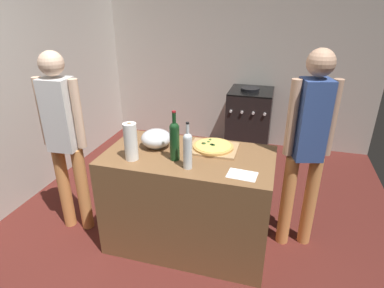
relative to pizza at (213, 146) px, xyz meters
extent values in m
cube|color=#511E19|center=(-0.29, 0.69, -0.92)|extent=(4.17, 3.77, 0.02)
cube|color=#BCB7AD|center=(-0.29, 2.32, 0.39)|extent=(4.17, 0.10, 2.60)
cube|color=#BCB7AD|center=(-2.13, 0.69, 0.39)|extent=(0.10, 3.77, 2.60)
cube|color=brown|center=(-0.17, -0.15, -0.47)|extent=(1.38, 0.75, 0.88)
cube|color=tan|center=(0.00, 0.00, -0.02)|extent=(0.40, 0.32, 0.02)
cylinder|color=tan|center=(0.00, 0.00, 0.00)|extent=(0.34, 0.34, 0.02)
cylinder|color=#EAC660|center=(0.00, 0.00, 0.01)|extent=(0.30, 0.30, 0.00)
cylinder|color=#335926|center=(-0.01, 0.00, 0.01)|extent=(0.03, 0.03, 0.01)
cylinder|color=#335926|center=(0.00, 0.00, 0.01)|extent=(0.03, 0.03, 0.01)
cylinder|color=#335926|center=(-0.08, 0.01, 0.01)|extent=(0.03, 0.03, 0.01)
cylinder|color=#335926|center=(-0.05, 0.10, 0.01)|extent=(0.02, 0.02, 0.01)
cylinder|color=#335926|center=(-0.05, 0.05, 0.01)|extent=(0.02, 0.02, 0.01)
cylinder|color=#335926|center=(-0.09, 0.01, 0.01)|extent=(0.02, 0.02, 0.01)
cylinder|color=#335926|center=(-0.01, 0.00, 0.01)|extent=(0.02, 0.02, 0.01)
cylinder|color=#B2B2B7|center=(-0.48, -0.08, -0.03)|extent=(0.11, 0.11, 0.01)
ellipsoid|color=silver|center=(-0.48, -0.08, 0.05)|extent=(0.26, 0.26, 0.15)
cylinder|color=white|center=(-0.58, -0.35, 0.12)|extent=(0.10, 0.10, 0.30)
cylinder|color=#997551|center=(-0.58, -0.35, 0.12)|extent=(0.03, 0.03, 0.30)
cylinder|color=silver|center=(-0.11, -0.36, 0.09)|extent=(0.07, 0.07, 0.24)
sphere|color=silver|center=(-0.11, -0.36, 0.21)|extent=(0.07, 0.07, 0.07)
cylinder|color=silver|center=(-0.11, -0.36, 0.28)|extent=(0.02, 0.02, 0.09)
cylinder|color=black|center=(-0.11, -0.36, 0.33)|extent=(0.02, 0.02, 0.01)
cylinder|color=#143819|center=(-0.25, -0.26, 0.10)|extent=(0.08, 0.08, 0.27)
sphere|color=#143819|center=(-0.25, -0.26, 0.24)|extent=(0.08, 0.08, 0.08)
cylinder|color=#143819|center=(-0.25, -0.26, 0.31)|extent=(0.03, 0.03, 0.10)
cylinder|color=maroon|center=(-0.25, -0.26, 0.36)|extent=(0.03, 0.03, 0.01)
cube|color=white|center=(0.29, -0.36, -0.03)|extent=(0.22, 0.17, 0.00)
cube|color=black|center=(0.11, 1.92, -0.47)|extent=(0.58, 0.62, 0.90)
cube|color=black|center=(0.11, 1.92, -0.01)|extent=(0.58, 0.62, 0.02)
cylinder|color=silver|center=(-0.11, 1.60, -0.22)|extent=(0.04, 0.02, 0.04)
cylinder|color=silver|center=(0.03, 1.60, -0.22)|extent=(0.04, 0.02, 0.04)
cylinder|color=silver|center=(0.18, 1.60, -0.22)|extent=(0.04, 0.02, 0.04)
cylinder|color=silver|center=(0.33, 1.60, -0.22)|extent=(0.04, 0.02, 0.04)
cylinder|color=black|center=(0.09, 1.89, 0.02)|extent=(0.25, 0.25, 0.04)
cylinder|color=#D88C4C|center=(-1.37, -0.24, -0.50)|extent=(0.11, 0.11, 0.83)
cylinder|color=#D88C4C|center=(-1.18, -0.22, -0.50)|extent=(0.11, 0.11, 0.83)
cube|color=silver|center=(-1.27, -0.23, 0.23)|extent=(0.25, 0.22, 0.62)
cylinder|color=beige|center=(-1.44, -0.24, 0.25)|extent=(0.08, 0.08, 0.59)
cylinder|color=beige|center=(-1.11, -0.22, 0.25)|extent=(0.08, 0.08, 0.59)
sphere|color=beige|center=(-1.27, -0.23, 0.66)|extent=(0.20, 0.20, 0.20)
cylinder|color=#D88C4C|center=(0.84, 0.14, -0.48)|extent=(0.11, 0.11, 0.86)
cylinder|color=#D88C4C|center=(0.65, 0.09, -0.48)|extent=(0.11, 0.11, 0.86)
cube|color=#334C8C|center=(0.75, 0.11, 0.27)|extent=(0.26, 0.25, 0.64)
cylinder|color=tan|center=(0.90, 0.15, 0.28)|extent=(0.08, 0.08, 0.61)
cylinder|color=tan|center=(0.60, 0.07, 0.28)|extent=(0.08, 0.08, 0.61)
sphere|color=tan|center=(0.75, 0.11, 0.71)|extent=(0.21, 0.21, 0.21)
camera|label=1|loc=(0.50, -2.38, 1.11)|focal=29.91mm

